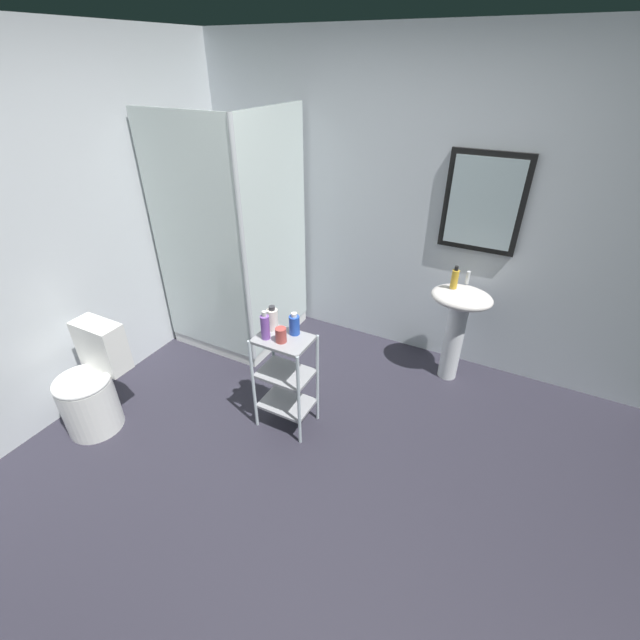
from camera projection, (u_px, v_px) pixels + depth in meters
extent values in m
cube|color=#2B2935|center=(289.00, 481.00, 2.73)|extent=(4.20, 4.20, 0.02)
cube|color=silver|center=(402.00, 208.00, 3.46)|extent=(4.20, 0.10, 2.50)
cube|color=black|center=(483.00, 203.00, 3.09)|extent=(0.56, 0.03, 0.72)
cube|color=silver|center=(483.00, 204.00, 3.08)|extent=(0.48, 0.01, 0.64)
cube|color=silver|center=(39.00, 244.00, 2.80)|extent=(0.10, 4.20, 2.50)
cube|color=white|center=(243.00, 325.00, 4.20)|extent=(0.90, 0.90, 0.10)
cube|color=silver|center=(196.00, 244.00, 3.33)|extent=(0.90, 0.02, 1.90)
cube|color=silver|center=(277.00, 235.00, 3.49)|extent=(0.02, 0.90, 1.90)
cylinder|color=silver|center=(244.00, 254.00, 3.16)|extent=(0.04, 0.04, 1.90)
cylinder|color=silver|center=(243.00, 320.00, 4.17)|extent=(0.08, 0.08, 0.00)
cylinder|color=white|center=(453.00, 342.00, 3.44)|extent=(0.15, 0.15, 0.68)
ellipsoid|color=white|center=(462.00, 297.00, 3.23)|extent=(0.46, 0.37, 0.13)
cylinder|color=silver|center=(468.00, 277.00, 3.26)|extent=(0.03, 0.03, 0.10)
cylinder|color=white|center=(90.00, 405.00, 3.02)|extent=(0.37, 0.37, 0.40)
torus|color=white|center=(81.00, 382.00, 2.91)|extent=(0.37, 0.37, 0.04)
cube|color=white|center=(102.00, 345.00, 2.98)|extent=(0.35, 0.17, 0.36)
cylinder|color=silver|center=(253.00, 385.00, 2.94)|extent=(0.02, 0.02, 0.74)
cylinder|color=silver|center=(299.00, 402.00, 2.80)|extent=(0.02, 0.02, 0.74)
cylinder|color=silver|center=(274.00, 365.00, 3.14)|extent=(0.02, 0.02, 0.74)
cylinder|color=silver|center=(317.00, 380.00, 2.99)|extent=(0.02, 0.02, 0.74)
cube|color=#99999E|center=(287.00, 403.00, 3.07)|extent=(0.36, 0.26, 0.02)
cube|color=#99999E|center=(285.00, 373.00, 2.93)|extent=(0.36, 0.26, 0.02)
cube|color=#99999E|center=(283.00, 340.00, 2.78)|extent=(0.36, 0.26, 0.02)
cylinder|color=gold|center=(455.00, 279.00, 3.19)|extent=(0.05, 0.05, 0.14)
cylinder|color=black|center=(457.00, 268.00, 3.14)|extent=(0.03, 0.03, 0.03)
cylinder|color=blue|center=(294.00, 325.00, 2.78)|extent=(0.07, 0.07, 0.13)
cylinder|color=white|center=(294.00, 315.00, 2.74)|extent=(0.04, 0.04, 0.03)
cylinder|color=white|center=(273.00, 320.00, 2.83)|extent=(0.07, 0.07, 0.15)
cylinder|color=#333338|center=(272.00, 308.00, 2.78)|extent=(0.04, 0.04, 0.03)
cylinder|color=purple|center=(265.00, 327.00, 2.73)|extent=(0.06, 0.06, 0.17)
cylinder|color=silver|center=(264.00, 314.00, 2.68)|extent=(0.03, 0.03, 0.03)
cylinder|color=#B24742|center=(281.00, 335.00, 2.72)|extent=(0.07, 0.07, 0.10)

